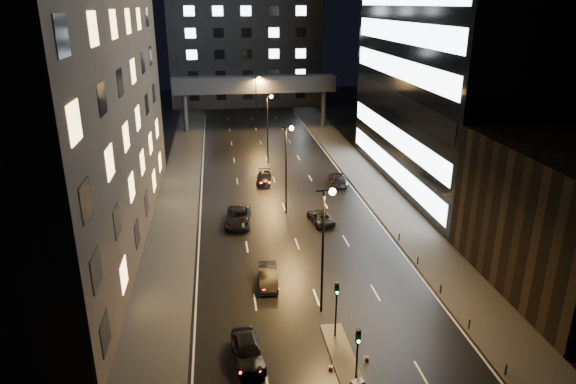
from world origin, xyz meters
The scene contains 24 objects.
ground centered at (0.00, 40.00, 0.00)m, with size 160.00×160.00×0.00m, color black.
sidewalk_left centered at (-12.50, 35.00, 0.07)m, with size 5.00×110.00×0.15m, color #383533.
sidewalk_right centered at (12.50, 35.00, 0.07)m, with size 5.00×110.00×0.15m, color #383533.
building_left centered at (-22.50, 24.00, 20.00)m, with size 15.00×48.00×40.00m, color #2D2319.
building_right_low centered at (20.00, 9.00, 6.00)m, with size 10.00×18.00×12.00m, color black.
building_right_glass centered at (25.00, 36.00, 22.50)m, with size 20.00×36.00×45.00m, color black.
building_far centered at (0.00, 98.00, 12.50)m, with size 34.00×14.00×25.00m, color #333335.
skybridge centered at (0.00, 70.00, 8.34)m, with size 30.00×3.00×10.00m.
median_island centered at (0.30, 2.00, 0.07)m, with size 1.60×8.00×0.15m, color #383533.
traffic_signal_near centered at (0.30, 4.49, 3.09)m, with size 0.28×0.34×4.40m.
traffic_signal_far centered at (0.30, -1.01, 3.09)m, with size 0.28×0.34×4.40m.
bollard_row centered at (10.20, 6.50, 0.45)m, with size 0.12×25.12×0.90m.
streetlight_near centered at (0.16, 8.00, 6.50)m, with size 1.45×0.50×10.15m.
streetlight_mid_a centered at (0.16, 28.00, 6.50)m, with size 1.45×0.50×10.15m.
streetlight_mid_b centered at (0.16, 48.00, 6.50)m, with size 1.45×0.50×10.15m.
streetlight_far centered at (0.16, 68.00, 6.50)m, with size 1.45×0.50×10.15m.
car_away_a centered at (-6.04, 2.97, 0.80)m, with size 1.89×4.70×1.60m, color black.
car_away_b centered at (-3.67, 12.65, 0.75)m, with size 1.58×4.53×1.49m, color black.
car_away_c centered at (-5.56, 25.70, 0.80)m, with size 2.65×5.75×1.60m, color black.
car_away_d centered at (-1.50, 38.97, 0.67)m, with size 1.89×4.65×1.35m, color black.
car_toward_a centered at (3.37, 24.97, 0.63)m, with size 2.11×4.57×1.27m, color black.
car_toward_b centered at (8.19, 37.02, 0.77)m, with size 2.15×5.30×1.54m, color black.
cone_a centered at (-0.76, 1.16, 0.24)m, with size 0.35×0.35×0.48m, color orange.
cone_b centered at (1.83, 1.74, 0.27)m, with size 0.33×0.33×0.54m, color #DD630B.
Camera 1 is at (-7.36, -25.59, 22.56)m, focal length 32.00 mm.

